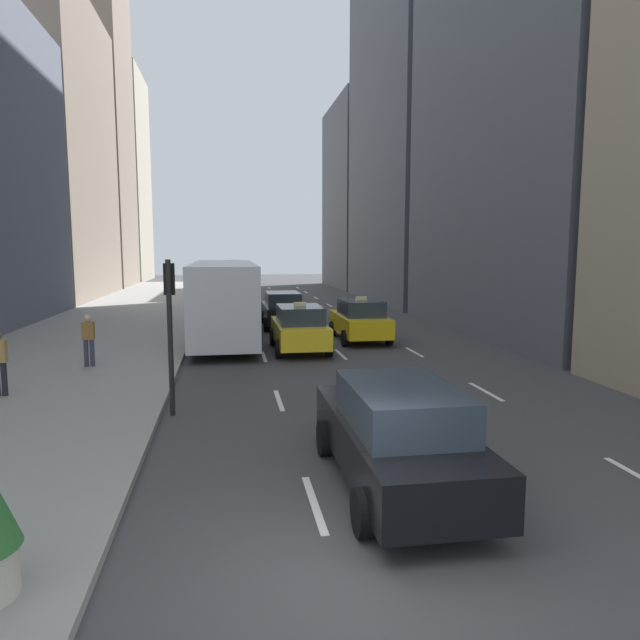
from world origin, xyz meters
TOP-DOWN VIEW (x-y plane):
  - ground_plane at (0.00, 0.00)m, footprint 160.00×160.00m
  - sidewalk_left at (-7.00, 27.00)m, footprint 8.00×66.00m
  - lane_markings at (2.60, 23.00)m, footprint 5.72×56.00m
  - building_row_left at (-14.00, 36.71)m, footprint 6.00×72.49m
  - building_row_right at (12.00, 24.97)m, footprint 6.00×57.93m
  - taxi_lead at (4.00, 16.96)m, footprint 2.02×4.40m
  - taxi_second at (1.20, 14.92)m, footprint 2.02×4.40m
  - sedan_black_near at (1.20, 2.39)m, footprint 2.02×4.95m
  - sedan_silver_behind at (1.20, 21.63)m, footprint 2.02×4.67m
  - city_bus at (-1.61, 18.54)m, footprint 2.80×11.61m
  - pedestrian_far_walking at (-5.78, 12.48)m, footprint 0.36×0.22m
  - traffic_light_pole at (-2.75, 7.20)m, footprint 0.24×0.42m

SIDE VIEW (x-z plane):
  - ground_plane at x=0.00m, z-range 0.00..0.00m
  - lane_markings at x=2.60m, z-range 0.00..0.01m
  - sidewalk_left at x=-7.00m, z-range 0.00..0.15m
  - taxi_lead at x=4.00m, z-range -0.05..1.82m
  - taxi_second at x=1.20m, z-range -0.05..1.82m
  - sedan_silver_behind at x=1.20m, z-range 0.02..1.76m
  - sedan_black_near at x=1.20m, z-range 0.02..1.76m
  - pedestrian_far_walking at x=-5.78m, z-range 0.24..1.89m
  - city_bus at x=-1.61m, z-range 0.16..3.41m
  - traffic_light_pole at x=-2.75m, z-range 0.61..4.21m
  - building_row_left at x=-14.00m, z-range -3.72..28.46m
  - building_row_right at x=12.00m, z-range -1.53..34.31m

